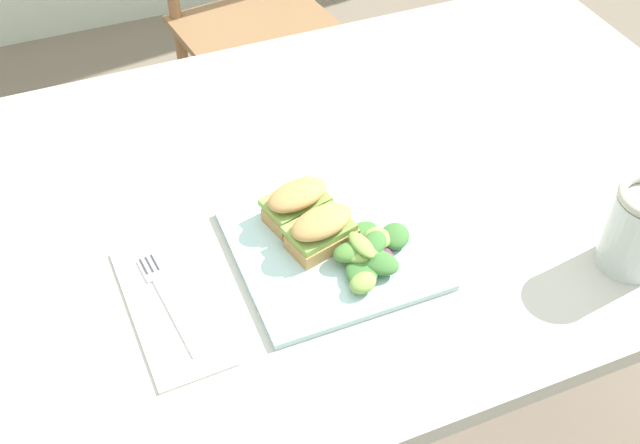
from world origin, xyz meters
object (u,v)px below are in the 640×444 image
object	(u,v)px
mason_jar_iced_tea	(638,233)
sandwich_half_front	(322,230)
plate_lunch	(331,249)
sandwich_half_back	(297,202)
dining_table	(317,244)
fork_on_napkin	(165,295)
chair_wooden_far	(255,24)

from	to	relation	value
mason_jar_iced_tea	sandwich_half_front	bearing A→B (deg)	154.54
plate_lunch	sandwich_half_back	xyz separation A→B (m)	(-0.02, 0.07, 0.03)
dining_table	fork_on_napkin	distance (m)	0.31
plate_lunch	mason_jar_iced_tea	size ratio (longest dim) A/B	2.03
dining_table	plate_lunch	size ratio (longest dim) A/B	5.47
dining_table	mason_jar_iced_tea	distance (m)	0.48
sandwich_half_front	mason_jar_iced_tea	size ratio (longest dim) A/B	0.82
chair_wooden_far	mason_jar_iced_tea	xyz separation A→B (m)	(0.12, -1.27, 0.35)
chair_wooden_far	fork_on_napkin	xyz separation A→B (m)	(-0.47, -1.09, 0.30)
sandwich_half_back	dining_table	bearing A→B (deg)	46.53
dining_table	mason_jar_iced_tea	size ratio (longest dim) A/B	11.14
plate_lunch	chair_wooden_far	bearing A→B (deg)	77.55
fork_on_napkin	mason_jar_iced_tea	xyz separation A→B (m)	(0.60, -0.18, 0.05)
mason_jar_iced_tea	plate_lunch	bearing A→B (deg)	154.96
chair_wooden_far	sandwich_half_back	distance (m)	1.11
chair_wooden_far	dining_table	bearing A→B (deg)	-102.34
sandwich_half_back	chair_wooden_far	bearing A→B (deg)	75.59
fork_on_napkin	mason_jar_iced_tea	bearing A→B (deg)	-16.35
sandwich_half_front	dining_table	bearing A→B (deg)	71.00
sandwich_half_back	mason_jar_iced_tea	bearing A→B (deg)	-32.00
chair_wooden_far	fork_on_napkin	size ratio (longest dim) A/B	4.68
plate_lunch	fork_on_napkin	world-z (taller)	plate_lunch
chair_wooden_far	sandwich_half_back	world-z (taller)	chair_wooden_far
chair_wooden_far	plate_lunch	world-z (taller)	chair_wooden_far
dining_table	sandwich_half_back	distance (m)	0.17
sandwich_half_back	fork_on_napkin	bearing A→B (deg)	-162.52
dining_table	sandwich_half_front	size ratio (longest dim) A/B	13.56
dining_table	fork_on_napkin	size ratio (longest dim) A/B	7.57
dining_table	chair_wooden_far	xyz separation A→B (m)	(0.21, 0.97, -0.17)
sandwich_half_front	chair_wooden_far	bearing A→B (deg)	76.93
plate_lunch	sandwich_half_front	xyz separation A→B (m)	(-0.01, 0.01, 0.03)
sandwich_half_back	fork_on_napkin	xyz separation A→B (m)	(-0.21, -0.07, -0.03)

